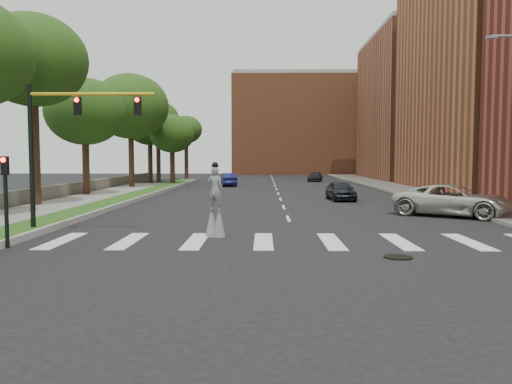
% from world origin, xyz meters
% --- Properties ---
extents(ground_plane, '(160.00, 160.00, 0.00)m').
position_xyz_m(ground_plane, '(0.00, 0.00, 0.00)').
color(ground_plane, black).
rests_on(ground_plane, ground).
extents(grass_median, '(2.00, 60.00, 0.25)m').
position_xyz_m(grass_median, '(-11.50, 20.00, 0.12)').
color(grass_median, '#204814').
rests_on(grass_median, ground).
extents(median_curb, '(0.20, 60.00, 0.28)m').
position_xyz_m(median_curb, '(-10.45, 20.00, 0.14)').
color(median_curb, '#969691').
rests_on(median_curb, ground).
extents(sidewalk_left, '(4.00, 60.00, 0.18)m').
position_xyz_m(sidewalk_left, '(-14.50, 10.00, 0.09)').
color(sidewalk_left, slate).
rests_on(sidewalk_left, ground).
extents(sidewalk_right, '(5.00, 90.00, 0.18)m').
position_xyz_m(sidewalk_right, '(12.50, 25.00, 0.09)').
color(sidewalk_right, slate).
rests_on(sidewalk_right, ground).
extents(stone_wall, '(0.50, 56.00, 1.10)m').
position_xyz_m(stone_wall, '(-17.00, 22.00, 0.55)').
color(stone_wall, '#5F5B52').
rests_on(stone_wall, ground).
extents(manhole, '(0.90, 0.90, 0.04)m').
position_xyz_m(manhole, '(3.00, -2.00, 0.02)').
color(manhole, black).
rests_on(manhole, ground).
extents(building_mid, '(16.00, 22.00, 24.00)m').
position_xyz_m(building_mid, '(22.00, 30.00, 12.00)').
color(building_mid, '#9E5331').
rests_on(building_mid, ground).
extents(building_far, '(16.00, 22.00, 20.00)m').
position_xyz_m(building_far, '(22.00, 54.00, 10.00)').
color(building_far, '#975037').
rests_on(building_far, ground).
extents(building_backdrop, '(26.00, 14.00, 18.00)m').
position_xyz_m(building_backdrop, '(6.00, 78.00, 9.00)').
color(building_backdrop, '#9E5331').
rests_on(building_backdrop, ground).
extents(traffic_signal, '(5.30, 0.23, 6.20)m').
position_xyz_m(traffic_signal, '(-9.78, 3.00, 4.15)').
color(traffic_signal, black).
rests_on(traffic_signal, ground).
extents(secondary_signal, '(0.25, 0.21, 3.23)m').
position_xyz_m(secondary_signal, '(-10.30, -0.50, 1.95)').
color(secondary_signal, black).
rests_on(secondary_signal, ground).
extents(stilt_performer, '(0.82, 0.63, 3.01)m').
position_xyz_m(stilt_performer, '(-3.22, 2.11, 1.21)').
color(stilt_performer, black).
rests_on(stilt_performer, ground).
extents(suv_crossing, '(6.76, 5.88, 1.73)m').
position_xyz_m(suv_crossing, '(9.00, 9.26, 0.86)').
color(suv_crossing, beige).
rests_on(suv_crossing, ground).
extents(car_near, '(2.01, 4.35, 1.44)m').
position_xyz_m(car_near, '(4.44, 19.27, 0.72)').
color(car_near, black).
rests_on(car_near, ground).
extents(car_mid, '(2.29, 4.56, 1.44)m').
position_xyz_m(car_mid, '(-5.22, 37.42, 0.72)').
color(car_mid, '#171951').
rests_on(car_mid, ground).
extents(car_far, '(2.54, 4.46, 1.22)m').
position_xyz_m(car_far, '(5.53, 48.22, 0.61)').
color(car_far, black).
rests_on(car_far, ground).
extents(tree_2, '(6.77, 6.77, 12.12)m').
position_xyz_m(tree_2, '(-15.73, 13.67, 9.20)').
color(tree_2, black).
rests_on(tree_2, ground).
extents(tree_3, '(6.36, 6.36, 9.57)m').
position_xyz_m(tree_3, '(-15.72, 22.58, 6.84)').
color(tree_3, black).
rests_on(tree_3, ground).
extents(tree_4, '(7.76, 7.76, 11.65)m').
position_xyz_m(tree_4, '(-14.84, 33.22, 8.33)').
color(tree_4, black).
rests_on(tree_4, ground).
extents(tree_5, '(5.90, 5.90, 9.65)m').
position_xyz_m(tree_5, '(-15.03, 42.58, 7.10)').
color(tree_5, black).
rests_on(tree_5, ground).
extents(tree_6, '(5.06, 5.06, 8.00)m').
position_xyz_m(tree_6, '(-11.63, 38.67, 5.80)').
color(tree_6, black).
rests_on(tree_6, ground).
extents(tree_7, '(4.54, 4.54, 8.99)m').
position_xyz_m(tree_7, '(-12.16, 52.32, 6.96)').
color(tree_7, black).
rests_on(tree_7, ground).
extents(tree_8, '(5.50, 5.50, 10.42)m').
position_xyz_m(tree_8, '(-14.94, 46.87, 8.02)').
color(tree_8, black).
rests_on(tree_8, ground).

